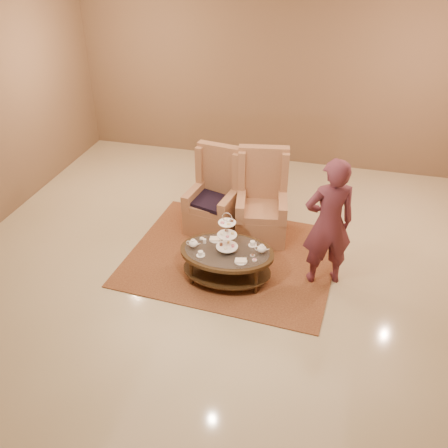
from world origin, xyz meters
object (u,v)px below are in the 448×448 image
(tea_table, at_px, (227,256))
(person, at_px, (329,223))
(armchair_right, at_px, (261,208))
(armchair_left, at_px, (215,202))

(tea_table, relative_size, person, 0.71)
(armchair_right, distance_m, person, 1.47)
(armchair_right, relative_size, person, 0.76)
(tea_table, height_order, armchair_left, armchair_left)
(tea_table, height_order, armchair_right, armchair_right)
(tea_table, xyz_separation_m, person, (1.28, 0.31, 0.53))
(armchair_left, xyz_separation_m, armchair_right, (0.75, -0.02, 0.01))
(armchair_right, xyz_separation_m, person, (1.04, -0.93, 0.45))
(person, bearing_deg, armchair_right, -62.59)
(tea_table, distance_m, person, 1.42)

